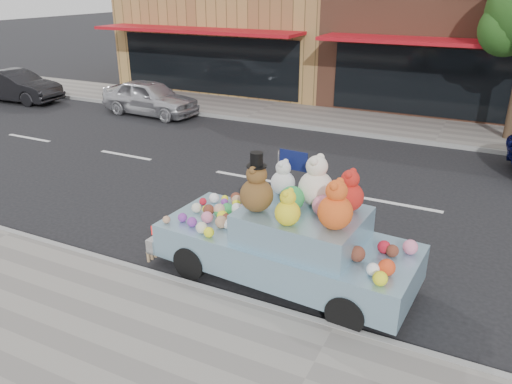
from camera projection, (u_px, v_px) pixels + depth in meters
The scene contains 9 objects.
ground at pixel (402, 205), 11.39m from camera, with size 120.00×120.00×0.00m, color black.
far_sidewalk at pixel (441, 132), 16.74m from camera, with size 60.00×3.00×0.12m, color gray.
near_kerb at pixel (334, 328), 7.24m from camera, with size 60.00×0.12×0.13m, color gray.
far_kerb at pixel (434, 144), 15.50m from camera, with size 60.00×0.12×0.13m, color gray.
storefront_left at pixel (249, 6), 23.94m from camera, with size 10.00×9.80×7.30m.
storefront_mid at pixel (472, 11), 19.87m from camera, with size 10.00×9.80×7.30m.
car_silver at pixel (150, 98), 18.90m from camera, with size 1.56×3.88×1.32m, color silver.
car_dark at pixel (16, 86), 21.01m from camera, with size 1.38×3.96×1.31m, color black.
art_car at pixel (288, 238), 8.23m from camera, with size 4.60×2.06×2.32m.
Camera 1 is at (1.59, -10.79, 4.71)m, focal length 35.00 mm.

